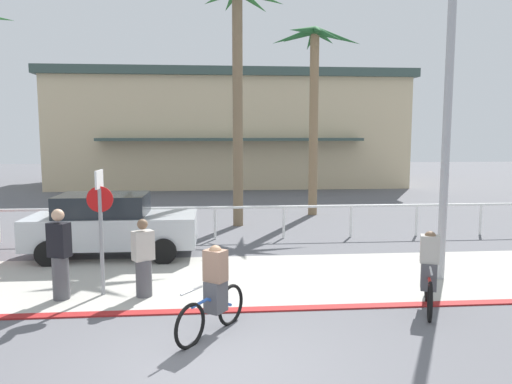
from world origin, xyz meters
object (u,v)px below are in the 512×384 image
at_px(palm_tree_2, 239,52).
at_px(pedestrian_0, 60,258).
at_px(stop_sign_bike_lane, 100,214).
at_px(pedestrian_1, 143,262).
at_px(palm_tree_3, 314,73).
at_px(car_silver_1, 111,225).
at_px(cyclist_red_1, 429,272).
at_px(streetlight_curb, 454,87).
at_px(cyclist_blue_0, 214,292).

distance_m(palm_tree_2, pedestrian_0, 10.13).
bearing_deg(stop_sign_bike_lane, pedestrian_0, -164.30).
xyz_separation_m(pedestrian_0, pedestrian_1, (1.61, 0.04, -0.12)).
distance_m(palm_tree_3, car_silver_1, 10.48).
bearing_deg(stop_sign_bike_lane, cyclist_red_1, -11.42).
bearing_deg(pedestrian_0, palm_tree_3, 54.59).
relative_size(stop_sign_bike_lane, streetlight_curb, 0.34).
relative_size(car_silver_1, pedestrian_1, 2.75).
height_order(palm_tree_2, cyclist_blue_0, palm_tree_2).
relative_size(palm_tree_3, pedestrian_0, 4.12).
bearing_deg(car_silver_1, palm_tree_3, 43.56).
height_order(streetlight_curb, pedestrian_0, streetlight_curb).
relative_size(cyclist_red_1, pedestrian_0, 0.94).
distance_m(cyclist_blue_0, pedestrian_0, 3.56).
bearing_deg(pedestrian_1, stop_sign_bike_lane, 168.19).
distance_m(palm_tree_3, cyclist_blue_0, 13.37).
distance_m(stop_sign_bike_lane, cyclist_blue_0, 3.23).
height_order(palm_tree_3, cyclist_blue_0, palm_tree_3).
relative_size(stop_sign_bike_lane, cyclist_red_1, 1.49).
bearing_deg(streetlight_curb, cyclist_blue_0, -155.23).
distance_m(streetlight_curb, palm_tree_2, 8.57).
bearing_deg(streetlight_curb, palm_tree_3, 96.79).
height_order(stop_sign_bike_lane, streetlight_curb, streetlight_curb).
bearing_deg(palm_tree_3, streetlight_curb, -83.21).
height_order(stop_sign_bike_lane, palm_tree_2, palm_tree_2).
relative_size(streetlight_curb, pedestrian_1, 4.69).
distance_m(palm_tree_2, car_silver_1, 7.68).
xyz_separation_m(stop_sign_bike_lane, cyclist_red_1, (6.28, -1.27, -0.98)).
height_order(palm_tree_3, pedestrian_1, palm_tree_3).
distance_m(stop_sign_bike_lane, cyclist_red_1, 6.48).
xyz_separation_m(palm_tree_3, cyclist_blue_0, (-3.99, -11.74, -4.99)).
height_order(palm_tree_2, pedestrian_0, palm_tree_2).
height_order(streetlight_curb, pedestrian_1, streetlight_curb).
xyz_separation_m(stop_sign_bike_lane, pedestrian_1, (0.85, -0.18, -0.94)).
bearing_deg(palm_tree_2, car_silver_1, -130.58).
bearing_deg(pedestrian_0, streetlight_curb, 3.41).
distance_m(stop_sign_bike_lane, pedestrian_0, 1.14).
height_order(car_silver_1, pedestrian_0, pedestrian_0).
relative_size(stop_sign_bike_lane, car_silver_1, 0.58).
bearing_deg(stop_sign_bike_lane, streetlight_curb, 2.10).
bearing_deg(stop_sign_bike_lane, palm_tree_2, 67.15).
xyz_separation_m(palm_tree_2, pedestrian_0, (-3.92, -7.72, -5.27)).
bearing_deg(palm_tree_2, cyclist_blue_0, -95.34).
xyz_separation_m(cyclist_blue_0, pedestrian_1, (-1.41, 1.91, 0.04)).
bearing_deg(palm_tree_3, cyclist_red_1, -89.85).
distance_m(streetlight_curb, car_silver_1, 9.07).
bearing_deg(stop_sign_bike_lane, cyclist_blue_0, -42.68).
relative_size(palm_tree_2, car_silver_1, 1.90).
bearing_deg(cyclist_red_1, streetlight_curb, 54.70).
distance_m(palm_tree_2, cyclist_red_1, 10.78).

